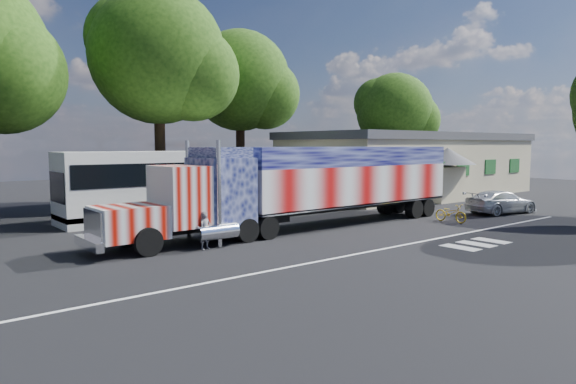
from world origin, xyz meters
TOP-DOWN VIEW (x-y plane):
  - ground at (0.00, 0.00)m, footprint 100.00×100.00m
  - lane_markings at (1.71, -3.77)m, footprint 30.00×2.67m
  - semi_truck at (1.50, 2.81)m, footprint 20.65×3.26m
  - coach_bus at (-2.07, 10.63)m, footprint 13.22×3.08m
  - hall_building at (19.92, 10.86)m, footprint 22.40×12.80m
  - parked_car at (14.18, -0.36)m, footprint 5.15×2.92m
  - woman at (-5.51, 1.50)m, footprint 0.64×0.51m
  - bicycle at (8.60, -0.51)m, footprint 0.67×1.91m
  - tree_ne_a at (7.21, 17.70)m, footprint 8.29×7.90m
  - tree_far_ne at (25.14, 16.90)m, footprint 7.97×7.59m
  - tree_n_mid at (-0.71, 15.40)m, footprint 9.30×8.86m

SIDE VIEW (x-z plane):
  - ground at x=0.00m, z-range 0.00..0.00m
  - lane_markings at x=1.71m, z-range 0.00..0.01m
  - bicycle at x=8.60m, z-range 0.00..1.00m
  - parked_car at x=14.18m, z-range 0.00..1.41m
  - woman at x=-5.51m, z-range 0.00..1.54m
  - coach_bus at x=-2.07m, z-range 0.07..3.92m
  - semi_truck at x=1.50m, z-range 0.06..4.47m
  - hall_building at x=19.92m, z-range 0.02..5.22m
  - tree_far_ne at x=25.14m, z-range 1.82..13.14m
  - tree_ne_a at x=7.21m, z-range 2.58..15.78m
  - tree_n_mid at x=-0.71m, z-range 2.71..17.14m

